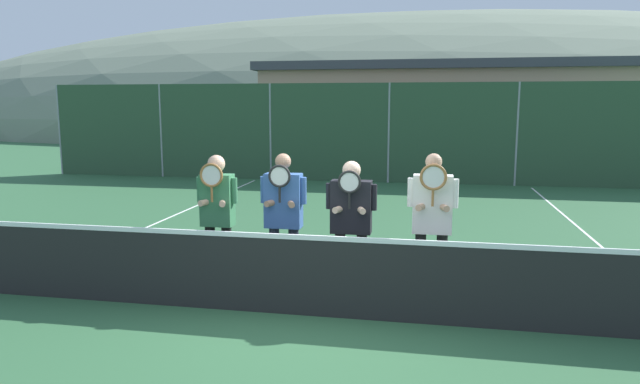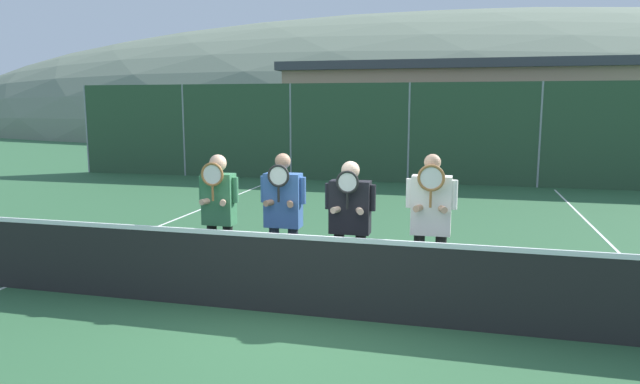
{
  "view_description": "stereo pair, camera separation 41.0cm",
  "coord_description": "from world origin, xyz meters",
  "px_view_note": "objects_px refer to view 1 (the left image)",
  "views": [
    {
      "loc": [
        1.26,
        -6.09,
        2.4
      ],
      "look_at": [
        -0.1,
        0.9,
        1.29
      ],
      "focal_mm": 32.0,
      "sensor_mm": 36.0,
      "label": 1
    },
    {
      "loc": [
        1.66,
        -6.0,
        2.4
      ],
      "look_at": [
        -0.1,
        0.9,
        1.29
      ],
      "focal_mm": 32.0,
      "sensor_mm": 36.0,
      "label": 2
    }
  ],
  "objects_px": {
    "player_center_right": "(351,216)",
    "car_left_of_center": "(356,147)",
    "car_far_left": "(214,144)",
    "player_leftmost": "(217,210)",
    "car_center": "(510,147)",
    "player_rightmost": "(432,217)",
    "player_center_left": "(283,212)"
  },
  "relations": [
    {
      "from": "car_center",
      "to": "car_left_of_center",
      "type": "bearing_deg",
      "value": 179.93
    },
    {
      "from": "player_center_left",
      "to": "car_center",
      "type": "bearing_deg",
      "value": 71.82
    },
    {
      "from": "player_leftmost",
      "to": "player_center_right",
      "type": "bearing_deg",
      "value": 0.23
    },
    {
      "from": "car_center",
      "to": "player_rightmost",
      "type": "bearing_deg",
      "value": -100.93
    },
    {
      "from": "player_center_left",
      "to": "car_far_left",
      "type": "relative_size",
      "value": 0.39
    },
    {
      "from": "car_left_of_center",
      "to": "car_center",
      "type": "xyz_separation_m",
      "value": [
        5.3,
        -0.01,
        0.07
      ]
    },
    {
      "from": "player_center_right",
      "to": "car_far_left",
      "type": "distance_m",
      "value": 14.99
    },
    {
      "from": "player_rightmost",
      "to": "player_leftmost",
      "type": "bearing_deg",
      "value": 179.1
    },
    {
      "from": "player_center_right",
      "to": "car_center",
      "type": "xyz_separation_m",
      "value": [
        3.6,
        13.56,
        -0.09
      ]
    },
    {
      "from": "player_leftmost",
      "to": "player_rightmost",
      "type": "xyz_separation_m",
      "value": [
        2.71,
        -0.04,
        0.03
      ]
    },
    {
      "from": "player_rightmost",
      "to": "car_far_left",
      "type": "bearing_deg",
      "value": 120.85
    },
    {
      "from": "player_leftmost",
      "to": "car_far_left",
      "type": "bearing_deg",
      "value": 111.56
    },
    {
      "from": "car_left_of_center",
      "to": "car_center",
      "type": "height_order",
      "value": "car_center"
    },
    {
      "from": "car_far_left",
      "to": "car_center",
      "type": "relative_size",
      "value": 1.0
    },
    {
      "from": "player_center_left",
      "to": "player_center_right",
      "type": "relative_size",
      "value": 1.05
    },
    {
      "from": "player_rightmost",
      "to": "car_center",
      "type": "height_order",
      "value": "car_center"
    },
    {
      "from": "car_far_left",
      "to": "car_center",
      "type": "xyz_separation_m",
      "value": [
        10.58,
        0.29,
        0.03
      ]
    },
    {
      "from": "car_far_left",
      "to": "player_leftmost",
      "type": "bearing_deg",
      "value": -68.44
    },
    {
      "from": "player_center_left",
      "to": "player_center_right",
      "type": "xyz_separation_m",
      "value": [
        0.85,
        0.02,
        -0.02
      ]
    },
    {
      "from": "player_center_right",
      "to": "car_center",
      "type": "bearing_deg",
      "value": 75.11
    },
    {
      "from": "player_center_left",
      "to": "player_rightmost",
      "type": "bearing_deg",
      "value": -1.0
    },
    {
      "from": "player_leftmost",
      "to": "player_center_left",
      "type": "xyz_separation_m",
      "value": [
        0.88,
        -0.01,
        0.01
      ]
    },
    {
      "from": "player_center_left",
      "to": "car_far_left",
      "type": "bearing_deg",
      "value": 114.75
    },
    {
      "from": "player_center_right",
      "to": "car_left_of_center",
      "type": "bearing_deg",
      "value": 97.11
    },
    {
      "from": "car_far_left",
      "to": "car_center",
      "type": "distance_m",
      "value": 10.59
    },
    {
      "from": "car_center",
      "to": "car_far_left",
      "type": "bearing_deg",
      "value": -178.44
    },
    {
      "from": "car_left_of_center",
      "to": "car_center",
      "type": "relative_size",
      "value": 0.93
    },
    {
      "from": "player_center_right",
      "to": "car_left_of_center",
      "type": "relative_size",
      "value": 0.4
    },
    {
      "from": "player_center_right",
      "to": "player_rightmost",
      "type": "xyz_separation_m",
      "value": [
        0.98,
        -0.05,
        0.04
      ]
    },
    {
      "from": "player_leftmost",
      "to": "player_rightmost",
      "type": "distance_m",
      "value": 2.71
    },
    {
      "from": "car_left_of_center",
      "to": "car_far_left",
      "type": "bearing_deg",
      "value": -176.81
    },
    {
      "from": "player_rightmost",
      "to": "car_left_of_center",
      "type": "distance_m",
      "value": 13.87
    }
  ]
}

